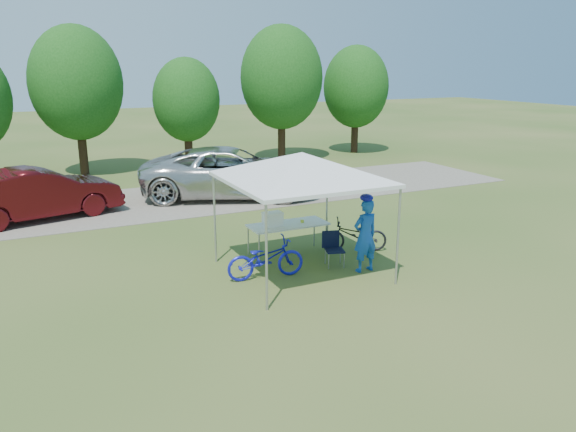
% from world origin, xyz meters
% --- Properties ---
extents(ground, '(100.00, 100.00, 0.00)m').
position_xyz_m(ground, '(0.00, 0.00, 0.00)').
color(ground, '#2D5119').
rests_on(ground, ground).
extents(gravel_strip, '(24.00, 5.00, 0.02)m').
position_xyz_m(gravel_strip, '(0.00, 8.00, 0.01)').
color(gravel_strip, gray).
rests_on(gravel_strip, ground).
extents(canopy, '(4.53, 4.53, 3.00)m').
position_xyz_m(canopy, '(0.00, 0.00, 2.65)').
color(canopy, '#A5A5AA').
rests_on(canopy, ground).
extents(treeline, '(24.89, 4.28, 6.30)m').
position_xyz_m(treeline, '(-0.29, 14.05, 3.53)').
color(treeline, '#382314').
rests_on(treeline, ground).
extents(folding_table, '(1.93, 0.80, 0.79)m').
position_xyz_m(folding_table, '(0.26, 1.21, 0.75)').
color(folding_table, white).
rests_on(folding_table, ground).
extents(folding_chair, '(0.51, 0.53, 0.80)m').
position_xyz_m(folding_chair, '(0.89, 0.13, 0.47)').
color(folding_chair, black).
rests_on(folding_chair, ground).
extents(cooler, '(0.46, 0.31, 0.33)m').
position_xyz_m(cooler, '(-0.15, 1.21, 0.96)').
color(cooler, white).
rests_on(cooler, folding_table).
extents(ice_cream_cup, '(0.09, 0.09, 0.06)m').
position_xyz_m(ice_cream_cup, '(0.62, 1.16, 0.83)').
color(ice_cream_cup, gold).
rests_on(ice_cream_cup, folding_table).
extents(cyclist, '(0.64, 0.44, 1.67)m').
position_xyz_m(cyclist, '(1.33, -0.53, 0.84)').
color(cyclist, '#154AAC').
rests_on(cyclist, ground).
extents(bike_blue, '(1.77, 0.78, 0.90)m').
position_xyz_m(bike_blue, '(-0.85, 0.04, 0.45)').
color(bike_blue, '#171ACA').
rests_on(bike_blue, ground).
extents(bike_dark, '(1.68, 1.17, 0.84)m').
position_xyz_m(bike_dark, '(1.88, 0.73, 0.42)').
color(bike_dark, black).
rests_on(bike_dark, ground).
extents(minivan, '(6.81, 5.01, 1.72)m').
position_xyz_m(minivan, '(1.18, 7.64, 0.88)').
color(minivan, silver).
rests_on(minivan, gravel_strip).
extents(sedan, '(4.93, 2.67, 1.54)m').
position_xyz_m(sedan, '(-5.03, 7.40, 0.79)').
color(sedan, '#420B0E').
rests_on(sedan, gravel_strip).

